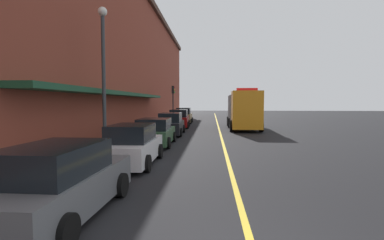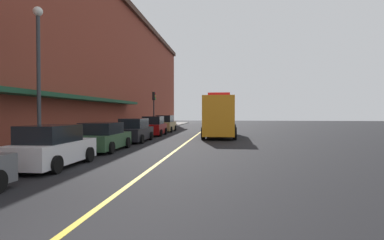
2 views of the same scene
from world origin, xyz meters
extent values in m
plane|color=black|center=(0.00, 25.00, 0.00)|extent=(112.00, 112.00, 0.00)
cube|color=gray|center=(-6.20, 25.00, 0.07)|extent=(2.40, 70.00, 0.15)
cube|color=gold|center=(0.00, 25.00, 0.00)|extent=(0.16, 70.00, 0.01)
cube|color=brown|center=(-13.06, 24.00, 6.86)|extent=(11.31, 64.00, 13.72)
cube|color=#19472D|center=(-6.85, 16.00, 3.10)|extent=(1.20, 22.40, 0.24)
cube|color=#595B60|center=(-4.04, 2.26, 0.58)|extent=(1.86, 4.54, 0.80)
cube|color=black|center=(-4.04, 2.03, 1.31)|extent=(1.63, 2.51, 0.66)
cylinder|color=black|center=(-4.88, 3.67, 0.32)|extent=(0.24, 0.65, 0.64)
cylinder|color=black|center=(-3.12, 3.62, 0.32)|extent=(0.24, 0.65, 0.64)
cylinder|color=black|center=(-3.20, 0.84, 0.32)|extent=(0.24, 0.65, 0.64)
cube|color=silver|center=(-3.91, 7.65, 0.58)|extent=(1.73, 4.23, 0.81)
cube|color=black|center=(-3.91, 7.44, 1.31)|extent=(1.55, 2.33, 0.66)
cylinder|color=black|center=(-4.78, 8.96, 0.32)|extent=(0.22, 0.64, 0.64)
cylinder|color=black|center=(-3.05, 8.97, 0.32)|extent=(0.22, 0.64, 0.64)
cylinder|color=black|center=(-4.76, 6.34, 0.32)|extent=(0.22, 0.64, 0.64)
cylinder|color=black|center=(-3.04, 6.35, 0.32)|extent=(0.22, 0.64, 0.64)
cube|color=#2D5133|center=(-4.04, 12.92, 0.56)|extent=(1.97, 4.50, 0.77)
cube|color=black|center=(-4.03, 12.70, 1.26)|extent=(1.75, 2.49, 0.63)
cylinder|color=black|center=(-5.02, 14.29, 0.32)|extent=(0.23, 0.64, 0.64)
cylinder|color=black|center=(-3.10, 14.33, 0.32)|extent=(0.23, 0.64, 0.64)
cylinder|color=black|center=(-4.97, 11.52, 0.32)|extent=(0.23, 0.64, 0.64)
cylinder|color=black|center=(-3.05, 11.55, 0.32)|extent=(0.23, 0.64, 0.64)
cube|color=black|center=(-3.86, 18.40, 0.60)|extent=(1.83, 4.85, 0.84)
cube|color=black|center=(-3.86, 18.16, 1.36)|extent=(1.61, 2.68, 0.69)
cylinder|color=black|center=(-4.77, 19.87, 0.32)|extent=(0.24, 0.65, 0.64)
cylinder|color=black|center=(-3.03, 19.91, 0.32)|extent=(0.24, 0.65, 0.64)
cylinder|color=black|center=(-4.69, 16.89, 0.32)|extent=(0.24, 0.65, 0.64)
cylinder|color=black|center=(-2.96, 16.93, 0.32)|extent=(0.24, 0.65, 0.64)
cube|color=maroon|center=(-3.93, 24.56, 0.62)|extent=(1.92, 4.19, 0.89)
cube|color=black|center=(-3.92, 24.35, 1.43)|extent=(1.68, 2.32, 0.73)
cylinder|color=black|center=(-4.88, 25.81, 0.32)|extent=(0.24, 0.65, 0.64)
cylinder|color=black|center=(-3.06, 25.87, 0.32)|extent=(0.24, 0.65, 0.64)
cylinder|color=black|center=(-4.80, 23.25, 0.32)|extent=(0.24, 0.65, 0.64)
cylinder|color=black|center=(-2.98, 23.31, 0.32)|extent=(0.24, 0.65, 0.64)
cube|color=#A5844C|center=(-4.03, 30.60, 0.64)|extent=(1.85, 4.83, 0.92)
cube|color=black|center=(-4.03, 30.36, 1.47)|extent=(1.64, 2.67, 0.75)
cylinder|color=black|center=(-4.95, 32.07, 0.32)|extent=(0.23, 0.64, 0.64)
cylinder|color=black|center=(-3.16, 32.10, 0.32)|extent=(0.23, 0.64, 0.64)
cylinder|color=black|center=(-4.90, 29.10, 0.32)|extent=(0.23, 0.64, 0.64)
cylinder|color=black|center=(-3.11, 29.13, 0.32)|extent=(0.23, 0.64, 0.64)
cube|color=orange|center=(2.24, 20.66, 1.88)|extent=(2.49, 2.51, 3.16)
cube|color=#3F3F42|center=(2.30, 25.26, 1.75)|extent=(2.54, 6.06, 2.91)
cube|color=red|center=(2.24, 20.66, 3.58)|extent=(1.73, 0.62, 0.24)
cylinder|color=black|center=(3.48, 20.73, 0.50)|extent=(0.31, 1.00, 1.00)
cylinder|color=black|center=(1.00, 20.76, 0.50)|extent=(0.31, 1.00, 1.00)
cylinder|color=black|center=(3.54, 24.49, 0.50)|extent=(0.31, 1.00, 1.00)
cylinder|color=black|center=(1.05, 24.52, 0.50)|extent=(0.31, 1.00, 1.00)
cylinder|color=black|center=(3.57, 26.92, 0.50)|extent=(0.31, 1.00, 1.00)
cylinder|color=black|center=(1.09, 26.96, 0.50)|extent=(0.31, 1.00, 1.00)
cylinder|color=#4C4C51|center=(-5.35, 3.03, 0.68)|extent=(0.07, 0.07, 1.05)
cube|color=black|center=(-5.35, 3.03, 1.34)|extent=(0.14, 0.18, 0.28)
cylinder|color=#4C4C51|center=(-5.35, 30.59, 0.68)|extent=(0.07, 0.07, 1.05)
cube|color=black|center=(-5.35, 30.59, 1.34)|extent=(0.14, 0.18, 0.28)
cylinder|color=#33383D|center=(-5.95, 9.94, 3.40)|extent=(0.18, 0.18, 6.50)
sphere|color=white|center=(-5.95, 9.94, 6.87)|extent=(0.44, 0.44, 0.44)
cylinder|color=#232326|center=(-5.30, 30.34, 1.85)|extent=(0.14, 0.14, 3.40)
cube|color=black|center=(-5.30, 30.34, 4.00)|extent=(0.28, 0.36, 0.90)
sphere|color=red|center=(-5.14, 30.34, 4.30)|extent=(0.16, 0.16, 0.16)
sphere|color=gold|center=(-5.14, 30.34, 4.00)|extent=(0.16, 0.16, 0.16)
sphere|color=green|center=(-5.14, 30.34, 3.70)|extent=(0.16, 0.16, 0.16)
camera|label=1|loc=(-0.72, -3.82, 2.55)|focal=26.94mm
camera|label=2|loc=(2.85, -3.77, 2.12)|focal=29.00mm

